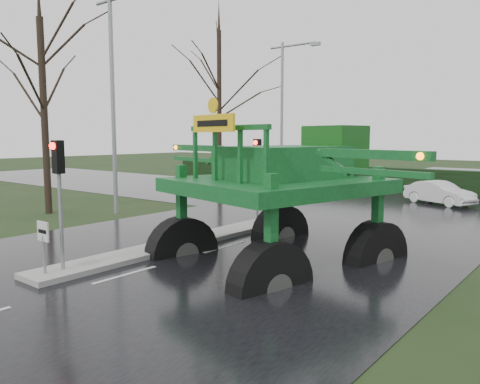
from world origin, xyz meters
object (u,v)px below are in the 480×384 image
Objects in this scene: street_light_left_near at (116,84)px; street_light_left_far at (286,102)px; crop_sprayer at (189,165)px; keep_left_sign at (43,239)px; traffic_signal_near at (59,177)px; white_sedan at (439,205)px; traffic_signal_mid at (257,163)px.

street_light_left_near and street_light_left_far have the same top height.
crop_sprayer is at bearing -65.72° from street_light_left_far.
traffic_signal_near reaches higher than keep_left_sign.
traffic_signal_near is 0.35× the size of crop_sprayer.
street_light_left_near is at bearing 134.53° from traffic_signal_near.
crop_sprayer is (7.76, -17.20, -3.26)m from street_light_left_far.
street_light_left_near is 14.00m from street_light_left_far.
street_light_left_near is 2.67× the size of white_sedan.
traffic_signal_near is 20.12m from white_sedan.
street_light_left_near reaches higher than traffic_signal_near.
keep_left_sign is at bearing -168.94° from white_sedan.
traffic_signal_mid is at bearing -61.14° from street_light_left_far.
street_light_left_near is at bearing 171.04° from crop_sprayer.
crop_sprayer is (0.86, 3.81, 0.14)m from traffic_signal_near.
keep_left_sign is 23.11m from street_light_left_far.
street_light_left_near reaches higher than keep_left_sign.
street_light_left_far reaches higher than white_sedan.
traffic_signal_mid is 14.68m from street_light_left_far.
keep_left_sign is at bearing -72.22° from street_light_left_far.
crop_sprayer reaches higher than traffic_signal_mid.
street_light_left_far is (-6.89, 21.01, 3.40)m from traffic_signal_near.
street_light_left_far is (0.00, 14.00, 0.00)m from street_light_left_near.
white_sedan is (10.78, 12.56, -5.99)m from street_light_left_near.
white_sedan is (10.78, -1.44, -5.99)m from street_light_left_far.
keep_left_sign is 1.61m from traffic_signal_near.
traffic_signal_mid is at bearing 12.21° from street_light_left_near.
traffic_signal_mid is at bearing 90.00° from traffic_signal_near.
traffic_signal_near is 10.40m from street_light_left_near.
traffic_signal_mid is 0.94× the size of white_sedan.
street_light_left_far is (-6.89, 21.50, 4.93)m from keep_left_sign.
crop_sprayer is 16.27m from white_sedan.
street_light_left_near is at bearing 132.59° from keep_left_sign.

